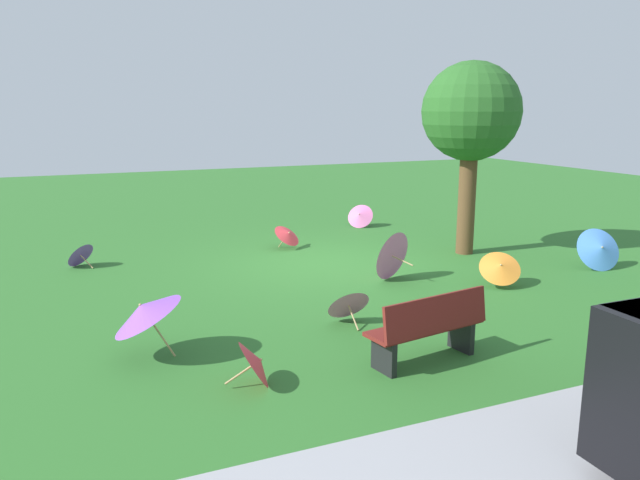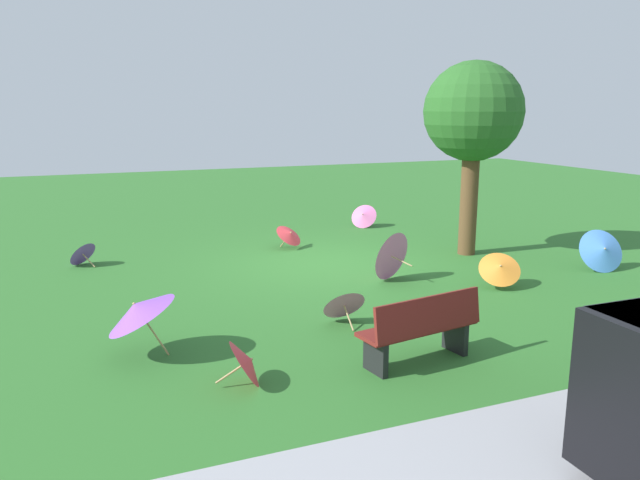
{
  "view_description": "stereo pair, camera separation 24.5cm",
  "coord_description": "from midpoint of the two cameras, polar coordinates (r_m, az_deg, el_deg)",
  "views": [
    {
      "loc": [
        4.94,
        11.12,
        3.13
      ],
      "look_at": [
        0.32,
        0.43,
        0.6
      ],
      "focal_mm": 34.56,
      "sensor_mm": 36.0,
      "label": 1
    },
    {
      "loc": [
        4.72,
        11.21,
        3.13
      ],
      "look_at": [
        0.32,
        0.43,
        0.6
      ],
      "focal_mm": 34.56,
      "sensor_mm": 36.0,
      "label": 2
    }
  ],
  "objects": [
    {
      "name": "parasol_purple_1",
      "position": [
        8.06,
        -16.82,
        -6.31
      ],
      "size": [
        1.08,
        1.1,
        0.94
      ],
      "color": "tan",
      "rests_on": "ground"
    },
    {
      "name": "parasol_pink_1",
      "position": [
        11.37,
        5.83,
        -1.36
      ],
      "size": [
        0.98,
        0.83,
        0.93
      ],
      "color": "tan",
      "rests_on": "ground"
    },
    {
      "name": "ground",
      "position": [
        12.56,
        0.03,
        -2.17
      ],
      "size": [
        40.0,
        40.0,
        0.0
      ],
      "primitive_type": "plane",
      "color": "#2D6B28"
    },
    {
      "name": "parasol_pink_3",
      "position": [
        16.29,
        3.27,
        2.31
      ],
      "size": [
        0.84,
        0.84,
        0.64
      ],
      "color": "tan",
      "rests_on": "ground"
    },
    {
      "name": "parasol_orange_0",
      "position": [
        11.26,
        15.76,
        -2.4
      ],
      "size": [
        0.93,
        0.88,
        0.65
      ],
      "color": "tan",
      "rests_on": "ground"
    },
    {
      "name": "parasol_blue_0",
      "position": [
        13.14,
        24.03,
        -0.72
      ],
      "size": [
        1.0,
        0.94,
        0.84
      ],
      "color": "tan",
      "rests_on": "ground"
    },
    {
      "name": "parasol_pink_0",
      "position": [
        9.09,
        1.75,
        -5.76
      ],
      "size": [
        0.64,
        0.64,
        0.61
      ],
      "color": "tan",
      "rests_on": "ground"
    },
    {
      "name": "park_bench",
      "position": [
        7.76,
        9.14,
        -8.0
      ],
      "size": [
        1.66,
        0.73,
        0.9
      ],
      "color": "maroon",
      "rests_on": "ground"
    },
    {
      "name": "parasol_purple_0",
      "position": [
        13.19,
        -21.93,
        -1.18
      ],
      "size": [
        0.72,
        0.7,
        0.54
      ],
      "color": "tan",
      "rests_on": "ground"
    },
    {
      "name": "parasol_red_0",
      "position": [
        13.8,
        -3.5,
        0.53
      ],
      "size": [
        0.82,
        0.81,
        0.57
      ],
      "color": "tan",
      "rests_on": "ground"
    },
    {
      "name": "parasol_red_1",
      "position": [
        7.17,
        -6.84,
        -11.18
      ],
      "size": [
        0.62,
        0.67,
        0.58
      ],
      "color": "tan",
      "rests_on": "ground"
    },
    {
      "name": "shade_tree",
      "position": [
        13.42,
        13.3,
        11.25
      ],
      "size": [
        2.07,
        2.07,
        4.07
      ],
      "color": "brown",
      "rests_on": "ground"
    }
  ]
}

